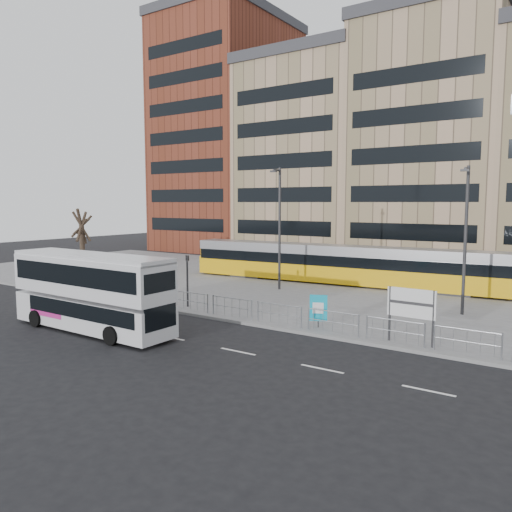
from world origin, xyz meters
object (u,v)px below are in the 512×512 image
Objects in this scene: tram at (341,265)px; lamp_post_west at (279,224)px; station_sign at (411,306)px; pedestrian at (114,277)px; lamp_post_east at (465,234)px; traffic_light_west at (187,274)px; double_decker_bus at (91,290)px; ad_panel at (318,308)px; bare_tree at (81,207)px.

lamp_post_west is (-2.65, -4.74, 3.22)m from tram.
tram is at bearing 127.11° from station_sign.
lamp_post_east is (22.69, 5.27, 3.61)m from pedestrian.
pedestrian is 23.58m from lamp_post_east.
station_sign is 13.49m from traffic_light_west.
tram is at bearing 70.16° from traffic_light_west.
double_decker_bus is at bearing -107.13° from tram.
ad_panel is at bearing 177.77° from station_sign.
lamp_post_east is at bearing 23.77° from traffic_light_west.
lamp_post_east reaches higher than pedestrian.
ad_panel is (9.27, 6.42, -0.97)m from double_decker_bus.
tram is at bearing 87.73° from ad_panel.
lamp_post_west reaches higher than bare_tree.
bare_tree is at bearing 144.73° from double_decker_bus.
lamp_post_west reaches higher than station_sign.
double_decker_bus reaches higher than tram.
lamp_post_east is at bearing 1.62° from bare_tree.
traffic_light_west is 15.92m from lamp_post_east.
lamp_post_west is at bearing 6.33° from bare_tree.
pedestrian is at bearing 166.45° from traffic_light_west.
traffic_light_west reaches higher than pedestrian.
lamp_post_east reaches higher than bare_tree.
tram is 16.93m from pedestrian.
lamp_post_east reaches higher than station_sign.
lamp_post_east is at bearing 43.19° from double_decker_bus.
tram is at bearing 77.34° from double_decker_bus.
double_decker_bus is 11.58m from pedestrian.
lamp_post_east is (12.71, -1.24, -0.22)m from lamp_post_west.
station_sign reaches higher than ad_panel.
lamp_post_east is (5.32, 7.06, 3.51)m from ad_panel.
double_decker_bus reaches higher than traffic_light_west.
ad_panel is 0.20× the size of lamp_post_east.
pedestrian is at bearing -146.89° from lamp_post_west.
bare_tree is at bearing -173.67° from lamp_post_west.
double_decker_bus reaches higher than ad_panel.
ad_panel is at bearing 35.15° from double_decker_bus.
pedestrian is (-12.64, -11.25, -0.61)m from tram.
double_decker_bus is 6.54m from traffic_light_west.
lamp_post_west is at bearing 83.17° from double_decker_bus.
double_decker_bus is 19.98m from tram.
lamp_post_west is at bearing -56.05° from pedestrian.
double_decker_bus is at bearing -137.28° from lamp_post_east.
ad_panel is at bearing -95.03° from pedestrian.
pedestrian is at bearing -142.33° from tram.
lamp_post_east is (0.62, 7.40, 2.77)m from station_sign.
bare_tree is (-17.97, 6.05, 3.80)m from traffic_light_west.
lamp_post_east is 1.02× the size of bare_tree.
tram reaches higher than pedestrian.
traffic_light_west is (-8.78, 0.11, 1.01)m from ad_panel.
tram is 3.11× the size of bare_tree.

